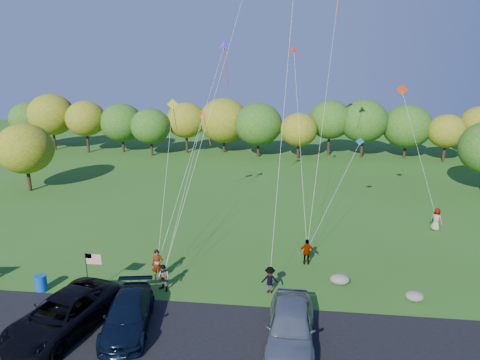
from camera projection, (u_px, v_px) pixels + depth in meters
The scene contains 15 objects.
ground at pixel (207, 294), 24.48m from camera, with size 140.00×140.00×0.00m, color #2D5B1A.
asphalt_lane at pixel (191, 337), 20.64m from camera, with size 44.00×6.00×0.06m, color black.
treeline at pixel (268, 125), 57.16m from camera, with size 75.38×27.27×8.10m.
minivan_dark at pixel (63, 315), 20.85m from camera, with size 2.96×6.42×1.79m, color black.
minivan_navy at pixel (128, 314), 21.09m from camera, with size 2.15×5.29×1.54m, color black.
minivan_silver at pixel (291, 326), 19.88m from camera, with size 2.24×5.56×1.89m, color gray.
flyer_a at pixel (157, 265), 25.92m from camera, with size 0.70×0.46×1.93m, color #4C4C59.
flyer_b at pixel (164, 278), 24.67m from camera, with size 0.79×0.61×1.62m, color #4C4C59.
flyer_c at pixel (270, 280), 24.50m from camera, with size 1.03×0.59×1.59m, color #4C4C59.
flyer_d at pixel (307, 252), 27.93m from camera, with size 1.01×0.42×1.73m, color #4C4C59.
flyer_e at pixel (436, 219), 33.53m from camera, with size 0.89×0.58×1.83m, color #4C4C59.
trash_barrel at pixel (41, 283), 24.75m from camera, with size 0.64×0.64×0.96m, color #0B42AA.
flag_assembly at pixel (91, 264), 24.01m from camera, with size 0.94×0.61×2.55m.
boulder_near at pixel (340, 279), 25.58m from camera, with size 1.18×0.92×0.59m, color gray.
boulder_far at pixel (414, 296), 23.79m from camera, with size 1.02×0.85×0.53m, color gray.
Camera 1 is at (4.41, -21.46, 12.87)m, focal length 32.00 mm.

